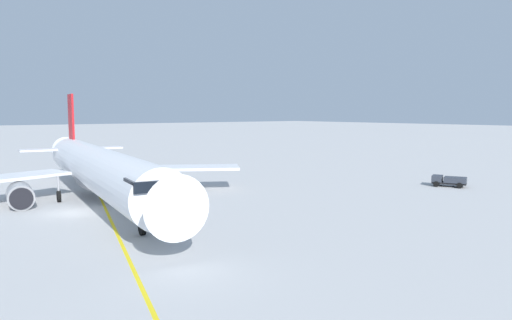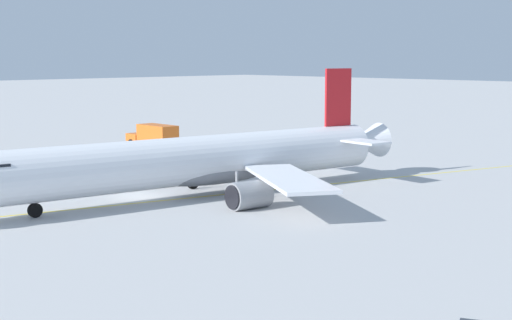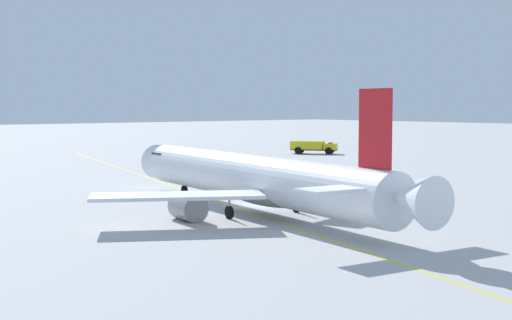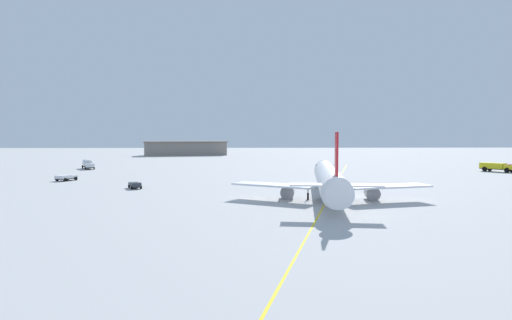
{
  "view_description": "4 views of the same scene",
  "coord_description": "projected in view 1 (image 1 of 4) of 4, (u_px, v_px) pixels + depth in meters",
  "views": [
    {
      "loc": [
        -40.8,
        11.51,
        8.51
      ],
      "look_at": [
        -5.89,
        -15.38,
        4.03
      ],
      "focal_mm": 33.12,
      "sensor_mm": 36.0,
      "label": 1
    },
    {
      "loc": [
        -37.71,
        -52.68,
        11.9
      ],
      "look_at": [
        7.17,
        -7.12,
        3.13
      ],
      "focal_mm": 53.34,
      "sensor_mm": 36.0,
      "label": 2
    },
    {
      "loc": [
        51.54,
        -43.16,
        9.54
      ],
      "look_at": [
        5.33,
        -5.06,
        4.91
      ],
      "focal_mm": 49.51,
      "sensor_mm": 36.0,
      "label": 3
    },
    {
      "loc": [
        76.39,
        -18.22,
        10.29
      ],
      "look_at": [
        -5.89,
        -15.38,
        5.82
      ],
      "focal_mm": 31.81,
      "sensor_mm": 36.0,
      "label": 4
    }
  ],
  "objects": [
    {
      "name": "ground_plane",
      "position": [
        70.0,
        213.0,
        40.0
      ],
      "size": [
        600.0,
        600.0,
        0.0
      ],
      "primitive_type": "plane",
      "color": "#B2B2B2"
    },
    {
      "name": "airliner_main",
      "position": [
        98.0,
        170.0,
        45.0
      ],
      "size": [
        43.19,
        31.28,
        10.75
      ],
      "rotation": [
        0.0,
        0.0,
        3.0
      ],
      "color": "white",
      "rests_on": "ground_plane"
    },
    {
      "name": "baggage_truck_truck",
      "position": [
        449.0,
        180.0,
        54.09
      ],
      "size": [
        4.07,
        3.18,
        1.22
      ],
      "rotation": [
        0.0,
        0.0,
        0.44
      ],
      "color": "#232326",
      "rests_on": "ground_plane"
    },
    {
      "name": "taxiway_centreline",
      "position": [
        102.0,
        201.0,
        45.09
      ],
      "size": [
        170.02,
        46.55,
        0.01
      ],
      "rotation": [
        0.0,
        0.0,
        2.88
      ],
      "color": "yellow",
      "rests_on": "ground_plane"
    }
  ]
}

